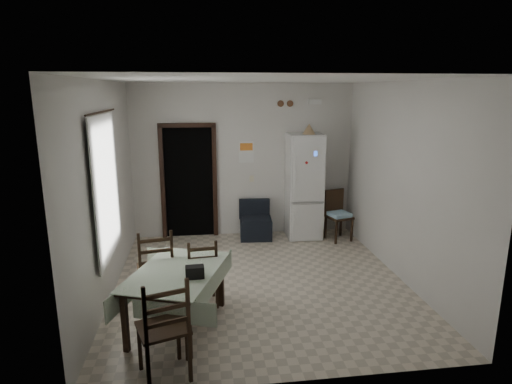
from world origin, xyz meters
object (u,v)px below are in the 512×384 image
at_px(fridge, 304,186).
at_px(navy_seat, 256,220).
at_px(dining_chair_far_right, 202,271).
at_px(dining_chair_near_head, 163,326).
at_px(dining_table, 178,299).
at_px(dining_chair_far_left, 156,267).
at_px(corner_chair, 339,216).

height_order(fridge, navy_seat, fridge).
xyz_separation_m(dining_chair_far_right, dining_chair_near_head, (-0.39, -1.44, 0.08)).
bearing_deg(dining_chair_near_head, fridge, -139.40).
relative_size(navy_seat, dining_table, 0.52).
xyz_separation_m(fridge, dining_chair_far_right, (-1.97, -2.48, -0.53)).
bearing_deg(dining_chair_near_head, dining_chair_far_left, -100.49).
xyz_separation_m(dining_table, dining_chair_near_head, (-0.10, -0.91, 0.18)).
relative_size(navy_seat, dining_chair_far_left, 0.67).
bearing_deg(dining_chair_far_left, fridge, -147.07).
distance_m(dining_chair_far_left, dining_chair_far_right, 0.60).
xyz_separation_m(fridge, dining_chair_near_head, (-2.36, -3.91, -0.45)).
height_order(fridge, corner_chair, fridge).
relative_size(fridge, dining_chair_far_left, 1.85).
relative_size(fridge, dining_chair_near_head, 1.83).
relative_size(dining_table, dining_chair_near_head, 1.27).
bearing_deg(navy_seat, dining_chair_far_left, -119.53).
height_order(corner_chair, dining_table, corner_chair).
distance_m(fridge, dining_table, 3.82).
distance_m(navy_seat, dining_table, 3.29).
height_order(corner_chair, dining_chair_near_head, dining_chair_near_head).
height_order(fridge, dining_chair_near_head, fridge).
bearing_deg(corner_chair, dining_chair_far_left, -163.24).
bearing_deg(navy_seat, fridge, 4.60).
xyz_separation_m(corner_chair, dining_chair_near_head, (-2.97, -3.60, 0.07)).
height_order(dining_chair_far_right, dining_chair_near_head, dining_chair_near_head).
bearing_deg(dining_chair_near_head, dining_chair_far_right, -123.43).
relative_size(navy_seat, corner_chair, 0.76).
bearing_deg(dining_chair_far_right, dining_chair_near_head, 69.04).
bearing_deg(dining_chair_far_left, dining_chair_near_head, 87.43).
bearing_deg(dining_table, fridge, 72.82).
bearing_deg(fridge, corner_chair, -25.65).
xyz_separation_m(corner_chair, dining_chair_far_right, (-2.58, -2.17, -0.01)).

